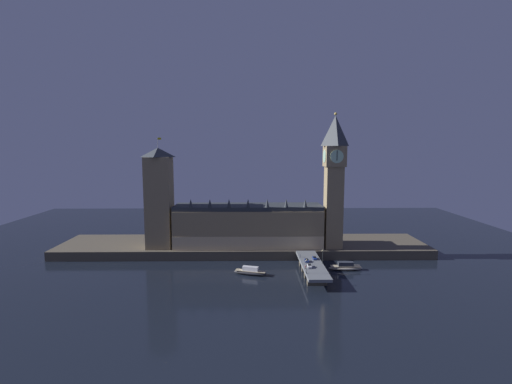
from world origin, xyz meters
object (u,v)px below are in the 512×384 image
car_northbound_lead (307,260)px  pedestrian_near_rail (305,267)px  clock_tower (334,177)px  car_northbound_trail (309,266)px  pedestrian_far_rail (300,256)px  car_southbound_trail (314,258)px  street_lamp_near (307,265)px  victoria_tower (159,198)px  boat_downstream (346,267)px  boat_upstream (251,272)px  street_lamp_mid (323,255)px

car_northbound_lead → pedestrian_near_rail: (-2.34, -11.33, 0.31)m
clock_tower → car_northbound_lead: clock_tower is taller
car_northbound_trail → pedestrian_far_rail: pedestrian_far_rail is taller
car_northbound_lead → pedestrian_far_rail: pedestrian_far_rail is taller
car_southbound_trail → pedestrian_far_rail: (-7.02, 3.29, 0.31)m
car_northbound_trail → street_lamp_near: bearing=-107.5°
car_northbound_trail → pedestrian_far_rail: (-2.34, 16.38, 0.22)m
car_southbound_trail → pedestrian_near_rail: pedestrian_near_rail is taller
victoria_tower → street_lamp_near: bearing=-31.7°
street_lamp_near → boat_downstream: (23.56, 21.30, -8.26)m
car_northbound_lead → pedestrian_far_rail: 7.92m
car_southbound_trail → boat_upstream: (-33.07, -7.15, -4.80)m
street_lamp_near → street_lamp_mid: 17.89m
car_northbound_lead → boat_upstream: 28.94m
pedestrian_far_rail → street_lamp_near: size_ratio=0.27×
car_northbound_lead → street_lamp_near: size_ratio=0.64×
clock_tower → pedestrian_near_rail: bearing=-118.4°
clock_tower → boat_downstream: 51.10m
pedestrian_far_rail → street_lamp_near: bearing=-90.9°
clock_tower → boat_upstream: bearing=-146.6°
car_northbound_trail → car_southbound_trail: (4.68, 13.09, -0.09)m
victoria_tower → car_northbound_trail: 94.28m
victoria_tower → street_lamp_near: victoria_tower is taller
pedestrian_near_rail → street_lamp_mid: size_ratio=0.27×
car_northbound_trail → car_northbound_lead: bearing=90.0°
clock_tower → street_lamp_near: size_ratio=11.73×
clock_tower → car_northbound_lead: size_ratio=18.39×
clock_tower → street_lamp_mid: 49.29m
car_southbound_trail → street_lamp_near: street_lamp_near is taller
clock_tower → pedestrian_near_rail: (-21.60, -39.86, -39.55)m
victoria_tower → car_northbound_lead: size_ratio=15.15×
car_northbound_lead → street_lamp_mid: size_ratio=0.60×
street_lamp_mid → pedestrian_near_rail: bearing=-138.8°
car_southbound_trail → car_northbound_trail: bearing=-109.7°
victoria_tower → street_lamp_near: 95.08m
car_southbound_trail → boat_upstream: size_ratio=0.25×
victoria_tower → pedestrian_near_rail: 93.31m
street_lamp_mid → boat_upstream: (-35.81, -0.10, -8.53)m
pedestrian_near_rail → boat_downstream: (23.16, 15.13, -5.14)m
street_lamp_near → car_northbound_lead: bearing=81.1°
victoria_tower → boat_upstream: 70.43m
car_northbound_lead → pedestrian_near_rail: 11.58m
car_northbound_lead → car_northbound_trail: 8.82m
clock_tower → car_northbound_trail: bearing=-117.3°
pedestrian_near_rail → street_lamp_mid: bearing=41.2°
pedestrian_far_rail → car_northbound_lead: bearing=-72.8°
car_northbound_lead → boat_upstream: size_ratio=0.24×
pedestrian_far_rail → boat_upstream: size_ratio=0.10×
street_lamp_near → car_southbound_trail: bearing=71.2°
clock_tower → car_northbound_trail: size_ratio=16.25×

